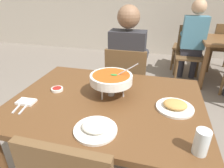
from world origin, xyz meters
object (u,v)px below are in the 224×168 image
(chair_bg_corner, at_px, (223,45))
(chair_bg_left, at_px, (190,50))
(curry_bowl, at_px, (111,79))
(rice_plate, at_px, (95,128))
(dining_table_main, at_px, (107,111))
(appetizer_plate, at_px, (175,106))
(patron_bg_left, at_px, (193,37))
(chair_bg_window, at_px, (191,43))
(diner_main, at_px, (128,61))
(chair_diner_main, at_px, (126,82))
(drink_glass, at_px, (201,143))
(sauce_dish, at_px, (57,89))

(chair_bg_corner, bearing_deg, chair_bg_left, -141.06)
(curry_bowl, bearing_deg, rice_plate, -87.40)
(dining_table_main, distance_m, appetizer_plate, 0.47)
(patron_bg_left, bearing_deg, chair_bg_window, 83.56)
(diner_main, xyz_separation_m, chair_bg_left, (0.80, 1.44, -0.24))
(chair_diner_main, height_order, drink_glass, chair_diner_main)
(dining_table_main, relative_size, rice_plate, 5.49)
(rice_plate, bearing_deg, patron_bg_left, 73.08)
(chair_bg_left, bearing_deg, sauce_dish, -118.47)
(diner_main, bearing_deg, appetizer_plate, -60.67)
(chair_bg_left, height_order, chair_bg_window, same)
(chair_bg_left, bearing_deg, curry_bowl, -109.80)
(diner_main, height_order, patron_bg_left, same)
(dining_table_main, distance_m, chair_bg_corner, 3.12)
(appetizer_plate, xyz_separation_m, patron_bg_left, (0.36, 2.24, -0.01))
(rice_plate, distance_m, appetizer_plate, 0.54)
(drink_glass, bearing_deg, rice_plate, 177.43)
(sauce_dish, bearing_deg, rice_plate, -40.27)
(chair_bg_corner, bearing_deg, drink_glass, -105.56)
(sauce_dish, xyz_separation_m, chair_bg_corner, (1.83, 2.73, -0.24))
(drink_glass, relative_size, patron_bg_left, 0.10)
(drink_glass, xyz_separation_m, chair_bg_left, (0.24, 2.62, -0.29))
(drink_glass, bearing_deg, chair_bg_left, 84.68)
(rice_plate, bearing_deg, appetizer_plate, 38.09)
(chair_bg_window, relative_size, patron_bg_left, 0.69)
(chair_bg_left, distance_m, patron_bg_left, 0.24)
(chair_bg_left, xyz_separation_m, chair_bg_corner, (0.63, 0.51, 0.00))
(rice_plate, bearing_deg, dining_table_main, 95.67)
(curry_bowl, relative_size, appetizer_plate, 1.39)
(diner_main, relative_size, drink_glass, 10.08)
(appetizer_plate, relative_size, chair_bg_left, 0.27)
(drink_glass, bearing_deg, dining_table_main, 147.23)
(chair_diner_main, bearing_deg, rice_plate, -88.29)
(chair_bg_corner, bearing_deg, appetizer_plate, -109.31)
(chair_diner_main, height_order, diner_main, diner_main)
(rice_plate, height_order, chair_bg_left, chair_bg_left)
(sauce_dish, bearing_deg, chair_diner_main, 61.65)
(rice_plate, distance_m, drink_glass, 0.53)
(diner_main, bearing_deg, rice_plate, -88.34)
(dining_table_main, distance_m, drink_glass, 0.68)
(chair_bg_window, bearing_deg, rice_plate, -105.22)
(chair_diner_main, xyz_separation_m, drink_glass, (0.56, -1.14, 0.29))
(dining_table_main, distance_m, chair_diner_main, 0.79)
(chair_diner_main, distance_m, diner_main, 0.24)
(dining_table_main, bearing_deg, rice_plate, -84.33)
(sauce_dish, height_order, chair_bg_window, chair_bg_window)
(appetizer_plate, bearing_deg, chair_bg_window, 81.45)
(chair_bg_corner, relative_size, patron_bg_left, 0.69)
(dining_table_main, height_order, diner_main, diner_main)
(dining_table_main, relative_size, patron_bg_left, 1.01)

